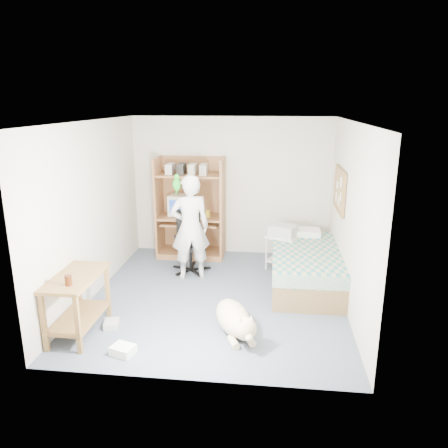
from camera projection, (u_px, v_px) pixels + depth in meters
name	position (u px, v px, depth m)	size (l,w,h in m)	color
floor	(217.00, 297.00, 6.38)	(4.00, 4.00, 0.00)	#475161
wall_back	(231.00, 187.00, 7.95)	(3.60, 0.02, 2.50)	beige
wall_right	(350.00, 218.00, 5.84)	(0.02, 4.00, 2.50)	beige
wall_left	(92.00, 210.00, 6.24)	(0.02, 4.00, 2.50)	beige
ceiling	(216.00, 121.00, 5.70)	(3.60, 4.00, 0.02)	white
computer_hutch	(191.00, 212.00, 7.89)	(1.20, 0.63, 1.80)	brown
bed	(306.00, 267.00, 6.75)	(1.02, 2.02, 0.66)	brown
side_desk	(77.00, 295.00, 5.27)	(0.50, 1.00, 0.75)	brown
corkboard	(340.00, 190.00, 6.65)	(0.04, 0.94, 0.66)	olive
office_chair	(190.00, 250.00, 7.28)	(0.58, 0.58, 1.01)	black
person	(190.00, 228.00, 6.85)	(0.61, 0.40, 1.68)	silver
parrot	(177.00, 183.00, 6.70)	(0.12, 0.21, 0.34)	#148E15
dog	(235.00, 319.00, 5.32)	(0.66, 1.11, 0.44)	tan
printer_cart	(282.00, 247.00, 7.34)	(0.61, 0.56, 0.59)	silver
printer	(283.00, 230.00, 7.27)	(0.42, 0.32, 0.18)	#A9A9A4
crt_monitor	(181.00, 204.00, 7.89)	(0.40, 0.42, 0.36)	beige
keyboard	(190.00, 222.00, 7.78)	(0.45, 0.16, 0.03)	beige
pencil_cup	(208.00, 214.00, 7.77)	(0.08, 0.08, 0.12)	gold
drink_glass	(68.00, 280.00, 4.92)	(0.08, 0.08, 0.12)	#3B1A09
floor_box_a	(123.00, 350.00, 4.92)	(0.25, 0.20, 0.10)	white
floor_box_b	(112.00, 324.00, 5.52)	(0.18, 0.22, 0.08)	#ABABA6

